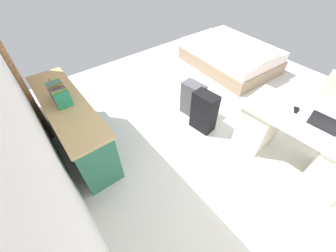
{
  "coord_description": "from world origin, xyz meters",
  "views": [
    {
      "loc": [
        -1.5,
        2.22,
        2.42
      ],
      "look_at": [
        -0.08,
        1.11,
        0.6
      ],
      "focal_mm": 22.32,
      "sensor_mm": 36.0,
      "label": 1
    }
  ],
  "objects_px": {
    "suitcase_black": "(204,112)",
    "computer_mouse": "(301,114)",
    "figurine_small": "(50,82)",
    "laptop": "(324,124)",
    "bed": "(231,56)",
    "credenza": "(74,125)",
    "desk": "(295,140)",
    "office_chair": "(329,111)",
    "suitcase_spare_grey": "(193,99)",
    "cell_phone_by_mouse": "(297,110)"
  },
  "relations": [
    {
      "from": "suitcase_black",
      "to": "computer_mouse",
      "type": "distance_m",
      "value": 1.24
    },
    {
      "from": "suitcase_black",
      "to": "figurine_small",
      "type": "relative_size",
      "value": 5.89
    },
    {
      "from": "laptop",
      "to": "figurine_small",
      "type": "bearing_deg",
      "value": 39.55
    },
    {
      "from": "bed",
      "to": "computer_mouse",
      "type": "relative_size",
      "value": 19.72
    },
    {
      "from": "credenza",
      "to": "bed",
      "type": "distance_m",
      "value": 3.53
    },
    {
      "from": "desk",
      "to": "office_chair",
      "type": "distance_m",
      "value": 0.88
    },
    {
      "from": "desk",
      "to": "suitcase_black",
      "type": "xyz_separation_m",
      "value": [
        1.16,
        0.48,
        -0.05
      ]
    },
    {
      "from": "figurine_small",
      "to": "credenza",
      "type": "bearing_deg",
      "value": -179.81
    },
    {
      "from": "suitcase_black",
      "to": "laptop",
      "type": "distance_m",
      "value": 1.47
    },
    {
      "from": "office_chair",
      "to": "figurine_small",
      "type": "relative_size",
      "value": 8.55
    },
    {
      "from": "suitcase_black",
      "to": "figurine_small",
      "type": "xyz_separation_m",
      "value": [
        1.31,
        1.66,
        0.53
      ]
    },
    {
      "from": "desk",
      "to": "bed",
      "type": "bearing_deg",
      "value": -32.39
    },
    {
      "from": "desk",
      "to": "suitcase_spare_grey",
      "type": "bearing_deg",
      "value": 13.84
    },
    {
      "from": "desk",
      "to": "computer_mouse",
      "type": "height_order",
      "value": "computer_mouse"
    },
    {
      "from": "cell_phone_by_mouse",
      "to": "suitcase_spare_grey",
      "type": "bearing_deg",
      "value": -12.11
    },
    {
      "from": "desk",
      "to": "cell_phone_by_mouse",
      "type": "xyz_separation_m",
      "value": [
        0.18,
        -0.08,
        0.35
      ]
    },
    {
      "from": "suitcase_black",
      "to": "figurine_small",
      "type": "height_order",
      "value": "figurine_small"
    },
    {
      "from": "desk",
      "to": "credenza",
      "type": "bearing_deg",
      "value": 46.87
    },
    {
      "from": "cell_phone_by_mouse",
      "to": "figurine_small",
      "type": "bearing_deg",
      "value": 13.42
    },
    {
      "from": "office_chair",
      "to": "laptop",
      "type": "bearing_deg",
      "value": 98.64
    },
    {
      "from": "office_chair",
      "to": "cell_phone_by_mouse",
      "type": "height_order",
      "value": "office_chair"
    },
    {
      "from": "computer_mouse",
      "to": "office_chair",
      "type": "bearing_deg",
      "value": -103.31
    },
    {
      "from": "bed",
      "to": "cell_phone_by_mouse",
      "type": "relative_size",
      "value": 14.5
    },
    {
      "from": "computer_mouse",
      "to": "cell_phone_by_mouse",
      "type": "xyz_separation_m",
      "value": [
        0.06,
        -0.04,
        -0.01
      ]
    },
    {
      "from": "credenza",
      "to": "computer_mouse",
      "type": "xyz_separation_m",
      "value": [
        -1.89,
        -2.18,
        0.34
      ]
    },
    {
      "from": "desk",
      "to": "bed",
      "type": "distance_m",
      "value": 2.59
    },
    {
      "from": "office_chair",
      "to": "figurine_small",
      "type": "distance_m",
      "value": 3.93
    },
    {
      "from": "suitcase_black",
      "to": "suitcase_spare_grey",
      "type": "bearing_deg",
      "value": -23.58
    },
    {
      "from": "cell_phone_by_mouse",
      "to": "laptop",
      "type": "bearing_deg",
      "value": 139.33
    },
    {
      "from": "credenza",
      "to": "computer_mouse",
      "type": "height_order",
      "value": "credenza"
    },
    {
      "from": "suitcase_black",
      "to": "computer_mouse",
      "type": "xyz_separation_m",
      "value": [
        -1.04,
        -0.52,
        0.42
      ]
    },
    {
      "from": "computer_mouse",
      "to": "credenza",
      "type": "bearing_deg",
      "value": 44.72
    },
    {
      "from": "suitcase_black",
      "to": "computer_mouse",
      "type": "relative_size",
      "value": 6.48
    },
    {
      "from": "suitcase_spare_grey",
      "to": "computer_mouse",
      "type": "xyz_separation_m",
      "value": [
        -1.4,
        -0.41,
        0.45
      ]
    },
    {
      "from": "desk",
      "to": "suitcase_black",
      "type": "bearing_deg",
      "value": 22.61
    },
    {
      "from": "office_chair",
      "to": "credenza",
      "type": "relative_size",
      "value": 0.52
    },
    {
      "from": "office_chair",
      "to": "desk",
      "type": "bearing_deg",
      "value": 88.86
    },
    {
      "from": "laptop",
      "to": "cell_phone_by_mouse",
      "type": "distance_m",
      "value": 0.34
    },
    {
      "from": "credenza",
      "to": "computer_mouse",
      "type": "distance_m",
      "value": 2.91
    },
    {
      "from": "figurine_small",
      "to": "bed",
      "type": "bearing_deg",
      "value": -94.67
    },
    {
      "from": "suitcase_spare_grey",
      "to": "bed",
      "type": "bearing_deg",
      "value": -76.46
    },
    {
      "from": "computer_mouse",
      "to": "cell_phone_by_mouse",
      "type": "bearing_deg",
      "value": -33.49
    },
    {
      "from": "laptop",
      "to": "bed",
      "type": "bearing_deg",
      "value": -30.39
    },
    {
      "from": "credenza",
      "to": "computer_mouse",
      "type": "bearing_deg",
      "value": -130.94
    },
    {
      "from": "suitcase_black",
      "to": "suitcase_spare_grey",
      "type": "height_order",
      "value": "suitcase_black"
    },
    {
      "from": "credenza",
      "to": "laptop",
      "type": "distance_m",
      "value": 3.07
    },
    {
      "from": "suitcase_black",
      "to": "laptop",
      "type": "height_order",
      "value": "laptop"
    },
    {
      "from": "suitcase_black",
      "to": "laptop",
      "type": "bearing_deg",
      "value": -166.14
    },
    {
      "from": "computer_mouse",
      "to": "desk",
      "type": "bearing_deg",
      "value": 156.75
    },
    {
      "from": "bed",
      "to": "suitcase_black",
      "type": "relative_size",
      "value": 3.04
    }
  ]
}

